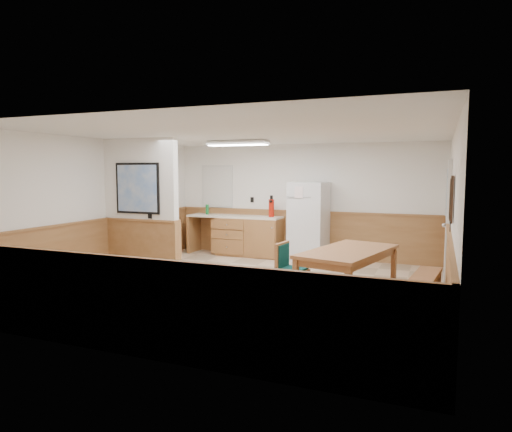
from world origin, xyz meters
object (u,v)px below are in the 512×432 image
at_px(refrigerator, 309,222).
at_px(soap_bottle, 207,209).
at_px(dining_chair, 287,266).
at_px(dining_table, 348,256).
at_px(fire_extinguisher, 271,207).
at_px(dining_bench, 424,284).

relative_size(refrigerator, soap_bottle, 7.26).
relative_size(refrigerator, dining_chair, 1.98).
height_order(dining_table, fire_extinguisher, fire_extinguisher).
bearing_deg(dining_chair, refrigerator, 106.51).
relative_size(dining_bench, dining_chair, 1.74).
bearing_deg(fire_extinguisher, soap_bottle, -177.73).
relative_size(dining_bench, fire_extinguisher, 3.11).
bearing_deg(dining_chair, dining_bench, 16.08).
bearing_deg(dining_table, dining_bench, 12.17).
relative_size(refrigerator, fire_extinguisher, 3.53).
distance_m(refrigerator, dining_table, 2.99).
bearing_deg(dining_table, refrigerator, 130.45).
relative_size(dining_table, soap_bottle, 8.62).
distance_m(dining_bench, fire_extinguisher, 4.36).
relative_size(dining_chair, fire_extinguisher, 1.79).
xyz_separation_m(dining_bench, dining_chair, (-1.90, -0.31, 0.16)).
distance_m(dining_table, fire_extinguisher, 3.56).
height_order(refrigerator, soap_bottle, refrigerator).
xyz_separation_m(dining_chair, fire_extinguisher, (-1.38, 3.07, 0.61)).
height_order(refrigerator, dining_chair, refrigerator).
bearing_deg(dining_table, fire_extinguisher, 142.64).
bearing_deg(fire_extinguisher, refrigerator, -2.78).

